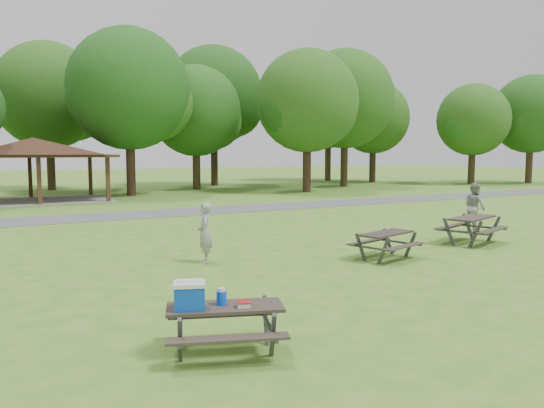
{
  "coord_description": "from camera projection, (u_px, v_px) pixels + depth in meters",
  "views": [
    {
      "loc": [
        -7.06,
        -10.37,
        2.94
      ],
      "look_at": [
        1.0,
        4.0,
        1.3
      ],
      "focal_mm": 35.0,
      "sensor_mm": 36.0,
      "label": 1
    }
  ],
  "objects": [
    {
      "name": "ground",
      "position": [
        317.0,
        274.0,
        12.73
      ],
      "size": [
        160.0,
        160.0,
        0.0
      ],
      "primitive_type": "plane",
      "color": "#477521",
      "rests_on": "ground"
    },
    {
      "name": "asphalt_path",
      "position": [
        149.0,
        214.0,
        24.88
      ],
      "size": [
        120.0,
        3.2,
        0.02
      ],
      "primitive_type": "cube",
      "color": "#4D4D4F",
      "rests_on": "ground"
    },
    {
      "name": "pavilion",
      "position": [
        33.0,
        149.0,
        31.31
      ],
      "size": [
        8.6,
        7.01,
        3.76
      ],
      "color": "#3E2816",
      "rests_on": "ground"
    },
    {
      "name": "tree_row_e",
      "position": [
        130.0,
        93.0,
        34.8
      ],
      "size": [
        8.4,
        8.0,
        11.02
      ],
      "color": "black",
      "rests_on": "ground"
    },
    {
      "name": "tree_row_f",
      "position": [
        197.0,
        114.0,
        40.85
      ],
      "size": [
        7.35,
        7.0,
        9.55
      ],
      "color": "#2E2114",
      "rests_on": "ground"
    },
    {
      "name": "tree_row_g",
      "position": [
        308.0,
        104.0,
        38.08
      ],
      "size": [
        7.77,
        7.4,
        10.25
      ],
      "color": "black",
      "rests_on": "ground"
    },
    {
      "name": "tree_row_h",
      "position": [
        346.0,
        102.0,
        43.98
      ],
      "size": [
        8.61,
        8.2,
        11.37
      ],
      "color": "#2E2114",
      "rests_on": "ground"
    },
    {
      "name": "tree_row_i",
      "position": [
        374.0,
        120.0,
        50.04
      ],
      "size": [
        7.14,
        6.8,
        9.52
      ],
      "color": "black",
      "rests_on": "ground"
    },
    {
      "name": "tree_row_j",
      "position": [
        474.0,
        122.0,
        47.35
      ],
      "size": [
        6.72,
        6.4,
        8.96
      ],
      "color": "black",
      "rests_on": "ground"
    },
    {
      "name": "tree_deep_b",
      "position": [
        50.0,
        99.0,
        39.79
      ],
      "size": [
        8.4,
        8.0,
        11.13
      ],
      "color": "black",
      "rests_on": "ground"
    },
    {
      "name": "tree_deep_c",
      "position": [
        215.0,
        98.0,
        45.2
      ],
      "size": [
        8.82,
        8.4,
        11.9
      ],
      "color": "black",
      "rests_on": "ground"
    },
    {
      "name": "tree_deep_d",
      "position": [
        329.0,
        110.0,
        52.87
      ],
      "size": [
        8.4,
        8.0,
        11.27
      ],
      "color": "#332516",
      "rests_on": "ground"
    },
    {
      "name": "tree_flank_right",
      "position": [
        532.0,
        117.0,
        48.92
      ],
      "size": [
        7.56,
        7.2,
        9.97
      ],
      "color": "#312115",
      "rests_on": "ground"
    },
    {
      "name": "picnic_table_near",
      "position": [
        214.0,
        309.0,
        7.64
      ],
      "size": [
        2.05,
        1.85,
        1.17
      ],
      "color": "#2D2520",
      "rests_on": "ground"
    },
    {
      "name": "picnic_table_middle",
      "position": [
        386.0,
        239.0,
        14.51
      ],
      "size": [
        2.04,
        1.8,
        0.75
      ],
      "color": "#2A221E",
      "rests_on": "ground"
    },
    {
      "name": "picnic_table_far",
      "position": [
        472.0,
        223.0,
        16.98
      ],
      "size": [
        2.44,
        2.19,
        0.88
      ],
      "color": "#2F2622",
      "rests_on": "ground"
    },
    {
      "name": "frisbee_in_flight",
      "position": [
        331.0,
        210.0,
        16.05
      ],
      "size": [
        0.29,
        0.29,
        0.02
      ],
      "color": "yellow",
      "rests_on": "ground"
    },
    {
      "name": "frisbee_thrower",
      "position": [
        205.0,
        233.0,
        13.96
      ],
      "size": [
        0.56,
        0.68,
        1.6
      ],
      "primitive_type": "imported",
      "rotation": [
        0.0,
        0.0,
        -1.92
      ],
      "color": "gray",
      "rests_on": "ground"
    },
    {
      "name": "frisbee_catcher",
      "position": [
        475.0,
        207.0,
        19.47
      ],
      "size": [
        0.91,
        1.04,
        1.81
      ],
      "primitive_type": "imported",
      "rotation": [
        0.0,
        0.0,
        1.27
      ],
      "color": "gray",
      "rests_on": "ground"
    }
  ]
}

